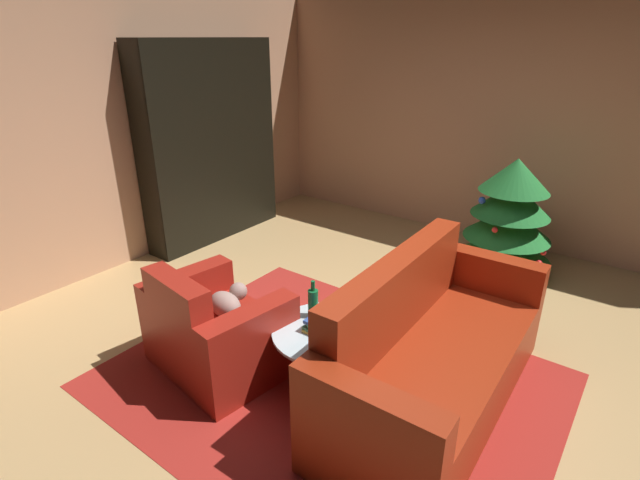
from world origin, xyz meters
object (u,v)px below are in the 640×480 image
(bookshelf_unit, at_px, (219,143))
(coffee_table, at_px, (328,336))
(armchair_red, at_px, (215,332))
(book_stack_on_table, at_px, (321,328))
(couch_red, at_px, (430,357))
(bottle_on_table, at_px, (313,303))
(decorated_tree, at_px, (509,217))

(bookshelf_unit, xyz_separation_m, coffee_table, (2.66, -1.56, -0.69))
(armchair_red, xyz_separation_m, book_stack_on_table, (0.74, 0.26, 0.19))
(couch_red, bearing_deg, coffee_table, -154.75)
(armchair_red, bearing_deg, coffee_table, 21.84)
(couch_red, bearing_deg, bookshelf_unit, 158.68)
(bottle_on_table, xyz_separation_m, decorated_tree, (0.61, 2.39, 0.04))
(bookshelf_unit, relative_size, book_stack_on_table, 10.07)
(book_stack_on_table, bearing_deg, couch_red, 27.64)
(bottle_on_table, bearing_deg, decorated_tree, 75.70)
(bookshelf_unit, xyz_separation_m, couch_red, (3.27, -1.27, -0.77))
(armchair_red, xyz_separation_m, coffee_table, (0.76, 0.31, 0.11))
(bookshelf_unit, xyz_separation_m, armchair_red, (1.89, -1.87, -0.80))
(bookshelf_unit, relative_size, bottle_on_table, 8.10)
(couch_red, distance_m, decorated_tree, 2.21)
(bookshelf_unit, bearing_deg, armchair_red, -44.59)
(armchair_red, height_order, bottle_on_table, armchair_red)
(coffee_table, bearing_deg, book_stack_on_table, -116.43)
(book_stack_on_table, distance_m, decorated_tree, 2.56)
(bookshelf_unit, relative_size, armchair_red, 2.13)
(bottle_on_table, height_order, decorated_tree, decorated_tree)
(bookshelf_unit, bearing_deg, coffee_table, -30.41)
(bookshelf_unit, height_order, book_stack_on_table, bookshelf_unit)
(bookshelf_unit, distance_m, bottle_on_table, 2.93)
(coffee_table, height_order, decorated_tree, decorated_tree)
(coffee_table, xyz_separation_m, bottle_on_table, (-0.18, 0.09, 0.15))
(bookshelf_unit, xyz_separation_m, decorated_tree, (3.08, 0.91, -0.50))
(coffee_table, height_order, book_stack_on_table, book_stack_on_table)
(couch_red, height_order, decorated_tree, decorated_tree)
(couch_red, bearing_deg, decorated_tree, 94.81)
(bookshelf_unit, height_order, decorated_tree, bookshelf_unit)
(bookshelf_unit, bearing_deg, book_stack_on_table, -31.29)
(bottle_on_table, bearing_deg, couch_red, 14.21)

